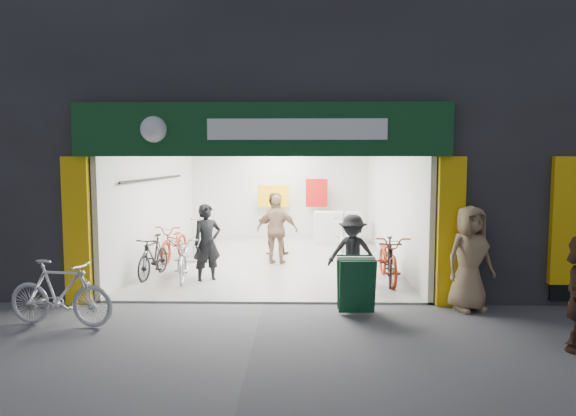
{
  "coord_description": "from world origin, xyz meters",
  "views": [
    {
      "loc": [
        0.64,
        -8.87,
        2.52
      ],
      "look_at": [
        0.41,
        1.5,
        1.57
      ],
      "focal_mm": 32.0,
      "sensor_mm": 36.0,
      "label": 1
    }
  ],
  "objects_px": {
    "bike_right_front": "(390,261)",
    "sandwich_board": "(356,283)",
    "parked_bike": "(60,293)",
    "pedestrian_near": "(470,258)",
    "bike_left_front": "(185,257)"
  },
  "relations": [
    {
      "from": "bike_right_front",
      "to": "sandwich_board",
      "type": "height_order",
      "value": "bike_right_front"
    },
    {
      "from": "bike_right_front",
      "to": "sandwich_board",
      "type": "relative_size",
      "value": 1.73
    },
    {
      "from": "bike_left_front",
      "to": "pedestrian_near",
      "type": "height_order",
      "value": "pedestrian_near"
    },
    {
      "from": "parked_bike",
      "to": "pedestrian_near",
      "type": "bearing_deg",
      "value": -72.77
    },
    {
      "from": "parked_bike",
      "to": "sandwich_board",
      "type": "relative_size",
      "value": 1.87
    },
    {
      "from": "sandwich_board",
      "to": "parked_bike",
      "type": "bearing_deg",
      "value": -172.08
    },
    {
      "from": "parked_bike",
      "to": "pedestrian_near",
      "type": "relative_size",
      "value": 0.96
    },
    {
      "from": "bike_right_front",
      "to": "parked_bike",
      "type": "relative_size",
      "value": 0.93
    },
    {
      "from": "sandwich_board",
      "to": "bike_right_front",
      "type": "bearing_deg",
      "value": 64.21
    },
    {
      "from": "bike_left_front",
      "to": "parked_bike",
      "type": "relative_size",
      "value": 1.05
    },
    {
      "from": "bike_right_front",
      "to": "pedestrian_near",
      "type": "xyz_separation_m",
      "value": [
        1.01,
        -1.85,
        0.42
      ]
    },
    {
      "from": "pedestrian_near",
      "to": "sandwich_board",
      "type": "relative_size",
      "value": 1.94
    },
    {
      "from": "parked_bike",
      "to": "pedestrian_near",
      "type": "xyz_separation_m",
      "value": [
        6.52,
        0.97,
        0.38
      ]
    },
    {
      "from": "bike_right_front",
      "to": "sandwich_board",
      "type": "distance_m",
      "value": 2.24
    },
    {
      "from": "bike_left_front",
      "to": "sandwich_board",
      "type": "xyz_separation_m",
      "value": [
        3.38,
        -2.36,
        0.03
      ]
    }
  ]
}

